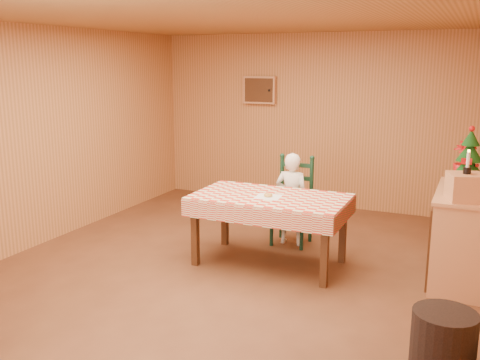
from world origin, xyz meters
The scene contains 13 objects.
ground centered at (0.00, 0.00, 0.00)m, with size 6.00×6.00×0.00m, color brown.
cabin_walls centered at (0.00, 0.53, 1.83)m, with size 5.10×6.05×2.65m.
dining_table centered at (0.28, 0.36, 0.69)m, with size 1.66×0.96×0.77m.
ladder_chair centered at (0.28, 1.15, 0.50)m, with size 0.44×0.40×1.08m.
seated_child centered at (0.28, 1.09, 0.56)m, with size 0.41×0.27×1.12m, color white.
napkin centered at (0.28, 0.31, 0.77)m, with size 0.26×0.26×0.00m, color white.
donut centered at (0.28, 0.31, 0.79)m, with size 0.09×0.09×0.03m, color gold.
shelf_unit centered at (2.19, 0.74, 0.47)m, with size 0.54×1.24×0.93m.
crate centered at (2.20, 0.34, 1.06)m, with size 0.30×0.30×0.25m, color tan.
christmas_tree centered at (2.20, 0.99, 1.21)m, with size 0.34×0.34×0.62m.
flower_arrangement centered at (2.15, 1.29, 1.14)m, with size 0.24×0.24×0.42m, color #A90F10.
candle_set centered at (2.20, 0.34, 1.24)m, with size 0.07×0.07×0.22m.
storage_bin centered at (2.17, -1.09, 0.23)m, with size 0.45×0.45×0.45m, color black.
Camera 1 is at (2.28, -4.84, 2.17)m, focal length 40.00 mm.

